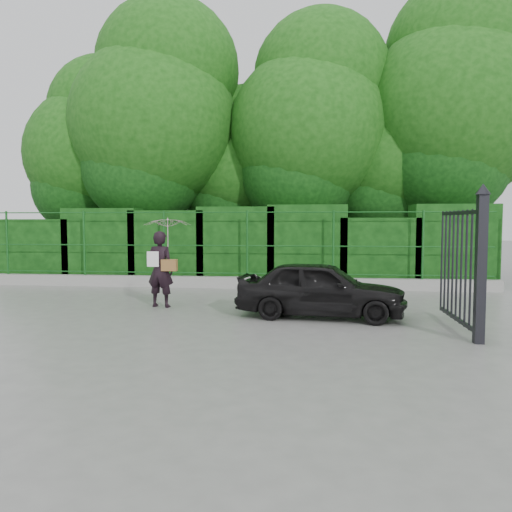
# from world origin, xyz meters

# --- Properties ---
(ground) EXTENTS (80.00, 80.00, 0.00)m
(ground) POSITION_xyz_m (0.00, 0.00, 0.00)
(ground) COLOR gray
(kerb) EXTENTS (14.00, 0.25, 0.30)m
(kerb) POSITION_xyz_m (0.00, 4.50, 0.15)
(kerb) COLOR #9E9E99
(kerb) RESTS_ON ground
(fence) EXTENTS (14.13, 0.06, 1.80)m
(fence) POSITION_xyz_m (0.22, 4.50, 1.20)
(fence) COLOR #15511A
(fence) RESTS_ON kerb
(hedge) EXTENTS (14.20, 1.20, 2.27)m
(hedge) POSITION_xyz_m (0.11, 5.50, 1.07)
(hedge) COLOR black
(hedge) RESTS_ON ground
(trees) EXTENTS (17.10, 6.15, 8.08)m
(trees) POSITION_xyz_m (1.14, 7.74, 4.62)
(trees) COLOR black
(trees) RESTS_ON ground
(gate) EXTENTS (0.22, 2.33, 2.36)m
(gate) POSITION_xyz_m (4.60, -0.72, 1.19)
(gate) COLOR black
(gate) RESTS_ON ground
(woman) EXTENTS (0.98, 1.00, 1.90)m
(woman) POSITION_xyz_m (-0.93, 1.38, 1.26)
(woman) COLOR black
(woman) RESTS_ON ground
(car) EXTENTS (3.29, 1.66, 1.08)m
(car) POSITION_xyz_m (2.30, 0.61, 0.54)
(car) COLOR black
(car) RESTS_ON ground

